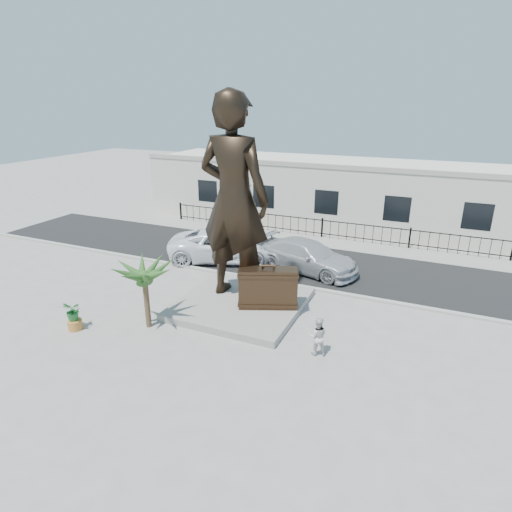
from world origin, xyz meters
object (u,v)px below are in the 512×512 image
(statue, at_px, (234,199))
(tourist, at_px, (318,336))
(suitcase, at_px, (268,288))
(car_white, at_px, (225,245))

(statue, height_order, tourist, statue)
(suitcase, bearing_deg, statue, 141.17)
(suitcase, distance_m, car_white, 6.82)
(suitcase, relative_size, tourist, 1.70)
(tourist, height_order, car_white, car_white)
(suitcase, height_order, car_white, suitcase)
(suitcase, xyz_separation_m, tourist, (2.82, -2.21, -0.44))
(suitcase, relative_size, car_white, 0.39)
(car_white, bearing_deg, tourist, -154.79)
(suitcase, bearing_deg, car_white, 110.79)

